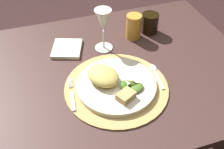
{
  "coord_description": "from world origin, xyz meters",
  "views": [
    {
      "loc": [
        -0.23,
        -0.73,
        1.44
      ],
      "look_at": [
        -0.01,
        -0.05,
        0.77
      ],
      "focal_mm": 43.07,
      "sensor_mm": 36.0,
      "label": 1
    }
  ],
  "objects_px": {
    "fork": "(72,96)",
    "dark_tumbler": "(150,23)",
    "dinner_plate": "(116,85)",
    "napkin": "(67,49)",
    "wine_glass": "(103,22)",
    "dining_table": "(110,100)",
    "spoon": "(155,72)",
    "amber_tumbler": "(134,27)"
  },
  "relations": [
    {
      "from": "spoon",
      "to": "amber_tumbler",
      "type": "distance_m",
      "value": 0.25
    },
    {
      "from": "fork",
      "to": "dark_tumbler",
      "type": "distance_m",
      "value": 0.5
    },
    {
      "from": "wine_glass",
      "to": "amber_tumbler",
      "type": "bearing_deg",
      "value": 14.8
    },
    {
      "from": "dining_table",
      "to": "wine_glass",
      "type": "height_order",
      "value": "wine_glass"
    },
    {
      "from": "dinner_plate",
      "to": "spoon",
      "type": "xyz_separation_m",
      "value": [
        0.16,
        0.02,
        -0.01
      ]
    },
    {
      "from": "dinner_plate",
      "to": "spoon",
      "type": "height_order",
      "value": "dinner_plate"
    },
    {
      "from": "dinner_plate",
      "to": "napkin",
      "type": "height_order",
      "value": "dinner_plate"
    },
    {
      "from": "dinner_plate",
      "to": "spoon",
      "type": "distance_m",
      "value": 0.16
    },
    {
      "from": "napkin",
      "to": "wine_glass",
      "type": "bearing_deg",
      "value": -13.02
    },
    {
      "from": "napkin",
      "to": "dark_tumbler",
      "type": "relative_size",
      "value": 1.41
    },
    {
      "from": "napkin",
      "to": "wine_glass",
      "type": "xyz_separation_m",
      "value": [
        0.15,
        -0.03,
        0.12
      ]
    },
    {
      "from": "spoon",
      "to": "napkin",
      "type": "relative_size",
      "value": 1.1
    },
    {
      "from": "amber_tumbler",
      "to": "dark_tumbler",
      "type": "xyz_separation_m",
      "value": [
        0.08,
        0.02,
        -0.01
      ]
    },
    {
      "from": "spoon",
      "to": "napkin",
      "type": "xyz_separation_m",
      "value": [
        -0.29,
        0.25,
        -0.0
      ]
    },
    {
      "from": "napkin",
      "to": "dark_tumbler",
      "type": "xyz_separation_m",
      "value": [
        0.38,
        0.02,
        0.04
      ]
    },
    {
      "from": "dining_table",
      "to": "spoon",
      "type": "bearing_deg",
      "value": -26.49
    },
    {
      "from": "spoon",
      "to": "dark_tumbler",
      "type": "height_order",
      "value": "dark_tumbler"
    },
    {
      "from": "wine_glass",
      "to": "amber_tumbler",
      "type": "height_order",
      "value": "wine_glass"
    },
    {
      "from": "dark_tumbler",
      "to": "dining_table",
      "type": "bearing_deg",
      "value": -142.6
    },
    {
      "from": "dining_table",
      "to": "napkin",
      "type": "height_order",
      "value": "napkin"
    },
    {
      "from": "fork",
      "to": "wine_glass",
      "type": "relative_size",
      "value": 0.86
    },
    {
      "from": "spoon",
      "to": "amber_tumbler",
      "type": "xyz_separation_m",
      "value": [
        0.01,
        0.25,
        0.04
      ]
    },
    {
      "from": "wine_glass",
      "to": "amber_tumbler",
      "type": "xyz_separation_m",
      "value": [
        0.15,
        0.04,
        -0.07
      ]
    },
    {
      "from": "fork",
      "to": "wine_glass",
      "type": "height_order",
      "value": "wine_glass"
    },
    {
      "from": "fork",
      "to": "dining_table",
      "type": "bearing_deg",
      "value": 30.77
    },
    {
      "from": "dinner_plate",
      "to": "dark_tumbler",
      "type": "bearing_deg",
      "value": 48.91
    },
    {
      "from": "napkin",
      "to": "wine_glass",
      "type": "distance_m",
      "value": 0.19
    },
    {
      "from": "amber_tumbler",
      "to": "dark_tumbler",
      "type": "relative_size",
      "value": 1.21
    },
    {
      "from": "spoon",
      "to": "dining_table",
      "type": "bearing_deg",
      "value": 153.51
    },
    {
      "from": "spoon",
      "to": "fork",
      "type": "bearing_deg",
      "value": -176.18
    },
    {
      "from": "amber_tumbler",
      "to": "napkin",
      "type": "bearing_deg",
      "value": -179.24
    },
    {
      "from": "fork",
      "to": "dinner_plate",
      "type": "bearing_deg",
      "value": -1.26
    },
    {
      "from": "dinner_plate",
      "to": "dark_tumbler",
      "type": "relative_size",
      "value": 3.19
    },
    {
      "from": "wine_glass",
      "to": "napkin",
      "type": "bearing_deg",
      "value": 166.98
    },
    {
      "from": "fork",
      "to": "amber_tumbler",
      "type": "xyz_separation_m",
      "value": [
        0.33,
        0.27,
        0.04
      ]
    },
    {
      "from": "dining_table",
      "to": "spoon",
      "type": "xyz_separation_m",
      "value": [
        0.15,
        -0.08,
        0.19
      ]
    },
    {
      "from": "fork",
      "to": "dark_tumbler",
      "type": "bearing_deg",
      "value": 34.87
    },
    {
      "from": "fork",
      "to": "amber_tumbler",
      "type": "relative_size",
      "value": 1.44
    },
    {
      "from": "fork",
      "to": "spoon",
      "type": "bearing_deg",
      "value": 3.82
    },
    {
      "from": "dinner_plate",
      "to": "wine_glass",
      "type": "height_order",
      "value": "wine_glass"
    },
    {
      "from": "dinner_plate",
      "to": "fork",
      "type": "xyz_separation_m",
      "value": [
        -0.16,
        0.0,
        -0.01
      ]
    },
    {
      "from": "fork",
      "to": "napkin",
      "type": "bearing_deg",
      "value": 82.84
    }
  ]
}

